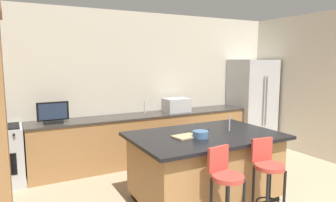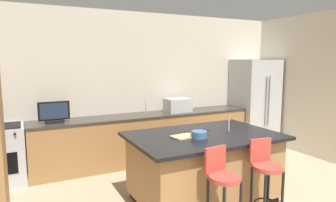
{
  "view_description": "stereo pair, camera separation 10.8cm",
  "coord_description": "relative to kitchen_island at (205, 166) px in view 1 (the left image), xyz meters",
  "views": [
    {
      "loc": [
        -2.31,
        -1.22,
        1.91
      ],
      "look_at": [
        -0.12,
        2.92,
        1.27
      ],
      "focal_mm": 32.13,
      "sensor_mm": 36.0,
      "label": 1
    },
    {
      "loc": [
        -2.21,
        -1.27,
        1.91
      ],
      "look_at": [
        -0.12,
        2.92,
        1.27
      ],
      "focal_mm": 32.13,
      "sensor_mm": 36.0,
      "label": 2
    }
  ],
  "objects": [
    {
      "name": "counter_back",
      "position": [
        -0.07,
        1.82,
        -0.02
      ],
      "size": [
        4.18,
        0.62,
        0.9
      ],
      "color": "#9E7042",
      "rests_on": "ground_plane"
    },
    {
      "name": "kitchen_island",
      "position": [
        0.0,
        0.0,
        0.0
      ],
      "size": [
        1.99,
        1.31,
        0.92
      ],
      "color": "black",
      "rests_on": "ground_plane"
    },
    {
      "name": "fruit_bowl",
      "position": [
        -0.16,
        -0.13,
        0.49
      ],
      "size": [
        0.2,
        0.2,
        0.09
      ],
      "primitive_type": "cylinder",
      "color": "#3F668C",
      "rests_on": "kitchen_island"
    },
    {
      "name": "tv_monitor",
      "position": [
        -1.71,
        1.76,
        0.59
      ],
      "size": [
        0.48,
        0.16,
        0.35
      ],
      "color": "black",
      "rests_on": "counter_back"
    },
    {
      "name": "wall_back",
      "position": [
        0.02,
        2.2,
        0.94
      ],
      "size": [
        6.4,
        0.12,
        2.81
      ],
      "primitive_type": "cube",
      "color": "beige",
      "rests_on": "ground_plane"
    },
    {
      "name": "cell_phone",
      "position": [
        0.12,
        0.21,
        0.45
      ],
      "size": [
        0.13,
        0.17,
        0.01
      ],
      "primitive_type": "cube",
      "rotation": [
        0.0,
        0.0,
        0.45
      ],
      "color": "black",
      "rests_on": "kitchen_island"
    },
    {
      "name": "bar_stool_right",
      "position": [
        0.32,
        -0.82,
        0.13
      ],
      "size": [
        0.34,
        0.35,
        0.99
      ],
      "rotation": [
        0.0,
        0.0,
        -0.1
      ],
      "color": "#B23D33",
      "rests_on": "ground_plane"
    },
    {
      "name": "tv_remote",
      "position": [
        -0.15,
        0.11,
        0.46
      ],
      "size": [
        0.14,
        0.16,
        0.02
      ],
      "primitive_type": "cube",
      "rotation": [
        0.0,
        0.0,
        0.69
      ],
      "color": "black",
      "rests_on": "kitchen_island"
    },
    {
      "name": "microwave",
      "position": [
        0.58,
        1.82,
        0.57
      ],
      "size": [
        0.48,
        0.36,
        0.26
      ],
      "primitive_type": "cube",
      "color": "#B7BABF",
      "rests_on": "counter_back"
    },
    {
      "name": "refrigerator",
      "position": [
        2.47,
        1.74,
        0.49
      ],
      "size": [
        0.88,
        0.79,
        1.92
      ],
      "color": "#B7BABF",
      "rests_on": "ground_plane"
    },
    {
      "name": "bar_stool_left",
      "position": [
        -0.31,
        -0.83,
        0.12
      ],
      "size": [
        0.34,
        0.36,
        0.98
      ],
      "rotation": [
        0.0,
        0.0,
        0.14
      ],
      "color": "#B23D33",
      "rests_on": "ground_plane"
    },
    {
      "name": "sink_faucet_back",
      "position": [
        -0.06,
        1.92,
        0.55
      ],
      "size": [
        0.02,
        0.02,
        0.24
      ],
      "primitive_type": "cylinder",
      "color": "#B2B2B7",
      "rests_on": "counter_back"
    },
    {
      "name": "sink_faucet_island",
      "position": [
        0.41,
        0.0,
        0.56
      ],
      "size": [
        0.02,
        0.02,
        0.22
      ],
      "primitive_type": "cylinder",
      "color": "#B2B2B7",
      "rests_on": "kitchen_island"
    },
    {
      "name": "cutting_board",
      "position": [
        -0.28,
        -0.01,
        0.46
      ],
      "size": [
        0.41,
        0.28,
        0.02
      ],
      "primitive_type": "cube",
      "rotation": [
        0.0,
        0.0,
        0.14
      ],
      "color": "tan",
      "rests_on": "kitchen_island"
    }
  ]
}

